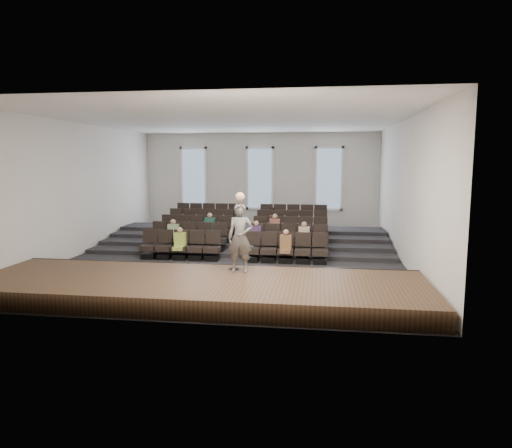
# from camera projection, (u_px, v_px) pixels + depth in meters

# --- Properties ---
(ground) EXTENTS (14.00, 14.00, 0.00)m
(ground) POSITION_uv_depth(u_px,v_px,m) (235.00, 258.00, 16.95)
(ground) COLOR black
(ground) RESTS_ON ground
(ceiling) EXTENTS (12.00, 14.00, 0.02)m
(ceiling) POSITION_uv_depth(u_px,v_px,m) (234.00, 120.00, 16.27)
(ceiling) COLOR white
(ceiling) RESTS_ON ground
(wall_back) EXTENTS (12.00, 0.04, 5.00)m
(wall_back) POSITION_uv_depth(u_px,v_px,m) (260.00, 182.00, 23.50)
(wall_back) COLOR silver
(wall_back) RESTS_ON ground
(wall_front) EXTENTS (12.00, 0.04, 5.00)m
(wall_front) POSITION_uv_depth(u_px,v_px,m) (174.00, 211.00, 9.72)
(wall_front) COLOR silver
(wall_front) RESTS_ON ground
(wall_left) EXTENTS (0.04, 14.00, 5.00)m
(wall_left) POSITION_uv_depth(u_px,v_px,m) (80.00, 189.00, 17.45)
(wall_left) COLOR silver
(wall_left) RESTS_ON ground
(wall_right) EXTENTS (0.04, 14.00, 5.00)m
(wall_right) POSITION_uv_depth(u_px,v_px,m) (406.00, 192.00, 15.78)
(wall_right) COLOR silver
(wall_right) RESTS_ON ground
(stage) EXTENTS (11.80, 3.60, 0.50)m
(stage) POSITION_uv_depth(u_px,v_px,m) (199.00, 288.00, 11.91)
(stage) COLOR #4B3320
(stage) RESTS_ON ground
(stage_lip) EXTENTS (11.80, 0.06, 0.52)m
(stage_lip) POSITION_uv_depth(u_px,v_px,m) (214.00, 272.00, 13.65)
(stage_lip) COLOR black
(stage_lip) RESTS_ON ground
(risers) EXTENTS (11.80, 4.80, 0.60)m
(risers) POSITION_uv_depth(u_px,v_px,m) (248.00, 238.00, 20.03)
(risers) COLOR black
(risers) RESTS_ON ground
(seating_rows) EXTENTS (6.80, 4.70, 1.67)m
(seating_rows) POSITION_uv_depth(u_px,v_px,m) (242.00, 233.00, 18.37)
(seating_rows) COLOR black
(seating_rows) RESTS_ON ground
(windows) EXTENTS (8.44, 0.10, 3.24)m
(windows) POSITION_uv_depth(u_px,v_px,m) (260.00, 178.00, 23.40)
(windows) COLOR white
(windows) RESTS_ON wall_back
(audience) EXTENTS (5.45, 2.64, 1.10)m
(audience) POSITION_uv_depth(u_px,v_px,m) (240.00, 234.00, 17.27)
(audience) COLOR #A8C04C
(audience) RESTS_ON seating_rows
(speaker) EXTENTS (0.70, 0.47, 1.91)m
(speaker) POSITION_uv_depth(u_px,v_px,m) (240.00, 238.00, 12.57)
(speaker) COLOR #5C5957
(speaker) RESTS_ON stage
(mic_stand) EXTENTS (0.29, 0.29, 1.72)m
(mic_stand) POSITION_uv_depth(u_px,v_px,m) (234.00, 251.00, 12.95)
(mic_stand) COLOR black
(mic_stand) RESTS_ON stage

